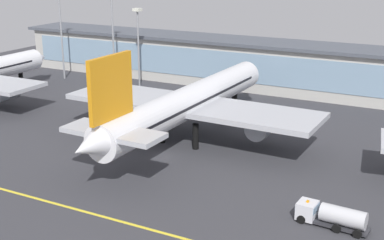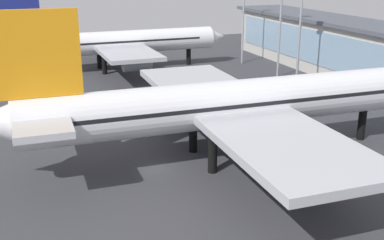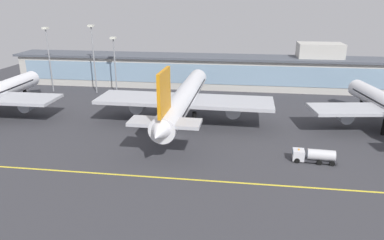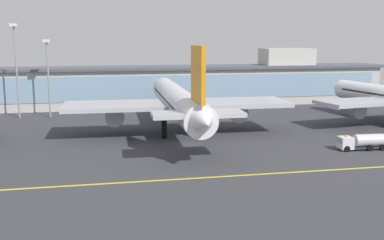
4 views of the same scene
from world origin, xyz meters
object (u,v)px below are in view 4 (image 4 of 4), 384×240
at_px(apron_light_mast_west, 48,65).
at_px(apron_light_mast_east, 16,57).
at_px(fuel_tanker_truck, 361,142).
at_px(airliner_near_right, 178,102).

height_order(apron_light_mast_west, apron_light_mast_east, apron_light_mast_east).
bearing_deg(apron_light_mast_east, fuel_tanker_truck, -35.79).
xyz_separation_m(airliner_near_right, apron_light_mast_east, (-37.04, 28.64, 8.70)).
height_order(airliner_near_right, apron_light_mast_east, apron_light_mast_east).
bearing_deg(fuel_tanker_truck, apron_light_mast_east, -32.18).
distance_m(fuel_tanker_truck, apron_light_mast_east, 84.91).
bearing_deg(airliner_near_right, apron_light_mast_east, 53.53).
distance_m(airliner_near_right, apron_light_mast_east, 47.63).
relative_size(airliner_near_right, apron_light_mast_west, 3.05).
bearing_deg(airliner_near_right, fuel_tanker_truck, -122.12).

